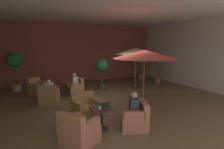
# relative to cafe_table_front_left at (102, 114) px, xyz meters

# --- Properties ---
(ground_plane) EXTENTS (10.50, 10.21, 0.02)m
(ground_plane) POSITION_rel_cafe_table_front_left_xyz_m (1.70, 2.33, -0.48)
(ground_plane) COLOR brown
(wall_back_brick) EXTENTS (10.50, 0.08, 3.78)m
(wall_back_brick) POSITION_rel_cafe_table_front_left_xyz_m (1.70, 7.39, 1.43)
(wall_back_brick) COLOR brown
(wall_back_brick) RESTS_ON ground_plane
(wall_right_plain) EXTENTS (0.08, 10.21, 3.78)m
(wall_right_plain) POSITION_rel_cafe_table_front_left_xyz_m (6.91, 2.33, 1.43)
(wall_right_plain) COLOR silver
(wall_right_plain) RESTS_ON ground_plane
(ceiling_slab) EXTENTS (10.50, 10.21, 0.06)m
(ceiling_slab) POSITION_rel_cafe_table_front_left_xyz_m (1.70, 2.33, 3.35)
(ceiling_slab) COLOR silver
(ceiling_slab) RESTS_ON wall_back_brick
(cafe_table_front_left) EXTENTS (0.64, 0.64, 0.64)m
(cafe_table_front_left) POSITION_rel_cafe_table_front_left_xyz_m (0.00, 0.00, 0.00)
(cafe_table_front_left) COLOR black
(cafe_table_front_left) RESTS_ON ground_plane
(armchair_front_left_north) EXTENTS (1.09, 1.10, 0.87)m
(armchair_front_left_north) POSITION_rel_cafe_table_front_left_xyz_m (-0.85, -0.53, -0.14)
(armchair_front_left_north) COLOR #AF664C
(armchair_front_left_north) RESTS_ON ground_plane
(armchair_front_left_east) EXTENTS (1.02, 1.05, 0.82)m
(armchair_front_left_east) POSITION_rel_cafe_table_front_left_xyz_m (0.92, -0.38, -0.16)
(armchair_front_left_east) COLOR #AF6750
(armchair_front_left_east) RESTS_ON ground_plane
(armchair_front_left_south) EXTENTS (0.94, 0.91, 0.85)m
(armchair_front_left_south) POSITION_rel_cafe_table_front_left_xyz_m (-0.17, 0.98, -0.15)
(armchair_front_left_south) COLOR #A7764C
(armchair_front_left_south) RESTS_ON ground_plane
(cafe_table_front_right) EXTENTS (0.71, 0.71, 0.64)m
(cafe_table_front_right) POSITION_rel_cafe_table_front_left_xyz_m (-0.71, 4.13, -0.00)
(cafe_table_front_right) COLOR black
(cafe_table_front_right) RESTS_ON ground_plane
(armchair_front_right_north) EXTENTS (0.79, 0.83, 0.81)m
(armchair_front_right_north) POSITION_rel_cafe_table_front_left_xyz_m (0.34, 4.26, -0.17)
(armchair_front_right_north) COLOR #AD794D
(armchair_front_right_north) RESTS_ON ground_plane
(armchair_front_right_east) EXTENTS (1.04, 1.04, 0.86)m
(armchair_front_right_east) POSITION_rel_cafe_table_front_left_xyz_m (-1.39, 4.93, -0.14)
(armchair_front_right_east) COLOR #B6764A
(armchair_front_right_east) RESTS_ON ground_plane
(armchair_front_right_south) EXTENTS (0.95, 0.93, 0.85)m
(armchair_front_right_south) POSITION_rel_cafe_table_front_left_xyz_m (-1.08, 3.14, -0.15)
(armchair_front_right_south) COLOR #A36E49
(armchair_front_right_south) RESTS_ON ground_plane
(patio_umbrella_tall_red) EXTENTS (2.51, 2.51, 2.27)m
(patio_umbrella_tall_red) POSITION_rel_cafe_table_front_left_xyz_m (2.41, 1.35, 1.62)
(patio_umbrella_tall_red) COLOR #2D2D2D
(patio_umbrella_tall_red) RESTS_ON ground_plane
(patio_umbrella_center_beige) EXTENTS (2.27, 2.27, 2.29)m
(patio_umbrella_center_beige) POSITION_rel_cafe_table_front_left_xyz_m (3.70, 3.99, 1.63)
(patio_umbrella_center_beige) COLOR #2D2D2D
(patio_umbrella_center_beige) RESTS_ON ground_plane
(potted_tree_left_corner) EXTENTS (0.79, 0.79, 2.05)m
(potted_tree_left_corner) POSITION_rel_cafe_table_front_left_xyz_m (-2.34, 6.26, 1.00)
(potted_tree_left_corner) COLOR silver
(potted_tree_left_corner) RESTS_ON ground_plane
(potted_tree_mid_left) EXTENTS (0.71, 0.71, 1.68)m
(potted_tree_mid_left) POSITION_rel_cafe_table_front_left_xyz_m (1.94, 4.63, 0.70)
(potted_tree_mid_left) COLOR #3D372B
(potted_tree_mid_left) RESTS_ON ground_plane
(potted_tree_mid_right) EXTENTS (0.87, 0.87, 1.79)m
(potted_tree_mid_right) POSITION_rel_cafe_table_front_left_xyz_m (5.62, 6.26, 0.80)
(potted_tree_mid_right) COLOR #AA694A
(potted_tree_mid_right) RESTS_ON ground_plane
(potted_tree_right_corner) EXTENTS (0.78, 0.78, 1.97)m
(potted_tree_right_corner) POSITION_rel_cafe_table_front_left_xyz_m (5.81, 4.65, 0.96)
(potted_tree_right_corner) COLOR #A35E3F
(potted_tree_right_corner) RESTS_ON ground_plane
(patron_blue_shirt) EXTENTS (0.29, 0.38, 0.66)m
(patron_blue_shirt) POSITION_rel_cafe_table_front_left_xyz_m (0.30, 4.25, 0.24)
(patron_blue_shirt) COLOR silver
(patron_blue_shirt) RESTS_ON ground_plane
(patron_by_window) EXTENTS (0.36, 0.42, 0.70)m
(patron_by_window) POSITION_rel_cafe_table_front_left_xyz_m (0.88, -0.36, 0.28)
(patron_by_window) COLOR #2E3637
(patron_by_window) RESTS_ON ground_plane
(patron_with_friend) EXTENTS (0.40, 0.35, 0.64)m
(patron_with_friend) POSITION_rel_cafe_table_front_left_xyz_m (-1.07, 3.18, 0.22)
(patron_with_friend) COLOR silver
(patron_with_friend) RESTS_ON ground_plane
(iced_drink_cup) EXTENTS (0.08, 0.08, 0.11)m
(iced_drink_cup) POSITION_rel_cafe_table_front_left_xyz_m (-0.07, -0.03, 0.23)
(iced_drink_cup) COLOR white
(iced_drink_cup) RESTS_ON cafe_table_front_left
(open_laptop) EXTENTS (0.34, 0.26, 0.20)m
(open_laptop) POSITION_rel_cafe_table_front_left_xyz_m (0.05, -0.01, 0.22)
(open_laptop) COLOR #9EA0A5
(open_laptop) RESTS_ON cafe_table_front_left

